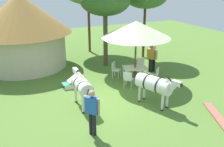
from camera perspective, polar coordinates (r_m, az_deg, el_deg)
ground_plane at (r=11.97m, az=-3.29°, el=-5.98°), size 36.00×36.00×0.00m
thatched_hut at (r=16.77m, az=-19.52°, el=9.50°), size 6.04×6.04×4.52m
shade_umbrella at (r=13.50m, az=5.47°, el=9.82°), size 3.65×3.65×3.28m
patio_dining_table at (r=14.07m, az=5.17°, el=1.05°), size 1.49×1.28×0.74m
patio_chair_west_end at (r=13.81m, az=9.73°, el=-0.16°), size 0.61×0.61×0.90m
patio_chair_near_lawn at (r=15.19m, az=6.30°, el=1.97°), size 0.61×0.61×0.90m
patio_chair_near_hut at (r=14.46m, az=0.71°, el=1.11°), size 0.61×0.61×0.90m
patio_chair_east_end at (r=13.07m, az=3.67°, el=-1.11°), size 0.61×0.61×0.90m
guest_beside_umbrella at (r=15.49m, az=9.39°, el=3.81°), size 0.21×0.56×1.56m
guest_behind_table at (r=15.31m, az=8.75°, el=3.89°), size 0.37×0.55×1.67m
standing_watcher at (r=9.03m, az=-4.47°, el=-7.85°), size 0.47×0.51×1.76m
striped_lounge_chair at (r=13.40m, az=-9.42°, el=-2.04°), size 0.81×0.56×0.62m
zebra_nearest_camera at (r=11.27m, az=9.59°, el=-2.44°), size 1.22×2.18×1.53m
zebra_by_umbrella at (r=11.08m, az=-6.78°, el=-2.65°), size 0.65×2.12×1.55m
acacia_tree_behind_hut at (r=15.75m, az=-1.55°, el=15.94°), size 3.03×3.03×5.00m
brick_patio_kerb at (r=11.23m, az=23.00°, el=-9.46°), size 1.47×2.70×0.08m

